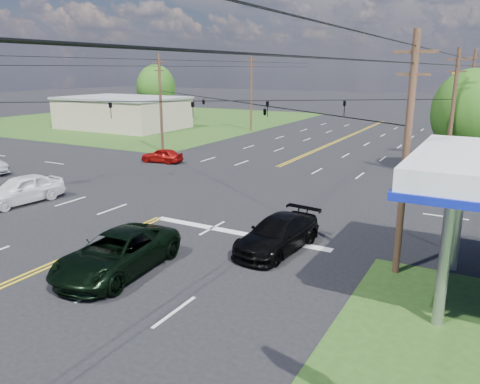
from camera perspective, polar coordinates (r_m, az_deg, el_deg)
The scene contains 18 objects.
ground at distance 32.88m, azimuth -1.15°, elevation 0.56°, with size 280.00×280.00×0.00m, color black.
grass_nw at distance 78.82m, azimuth -11.75°, elevation 8.65°, with size 46.00×48.00×0.03m, color #254516.
stop_bar at distance 23.86m, azimuth -0.34°, elevation -5.03°, with size 10.00×0.50×0.02m, color silver.
retail_nw at distance 67.88m, azimuth -14.09°, elevation 9.25°, with size 16.00×11.00×4.00m, color tan.
pole_se at distance 19.08m, azimuth 19.59°, elevation 4.34°, with size 1.60×0.28×9.50m.
pole_nw at distance 46.76m, azimuth -9.65°, elevation 10.73°, with size 1.60×0.28×9.50m.
pole_ne at distance 36.84m, azimuth 24.44°, elevation 8.57°, with size 1.60×0.28×9.50m.
pole_left_far at distance 62.74m, azimuth 1.38°, elevation 12.16°, with size 1.60×0.28×10.00m.
pole_right_far at distance 55.74m, azimuth 26.24°, elevation 10.34°, with size 1.60×0.28×10.00m.
span_wire_signals at distance 31.93m, azimuth -1.21°, elevation 11.05°, with size 26.00×18.00×1.13m.
power_lines at distance 30.15m, azimuth -3.21°, elevation 15.76°, with size 26.04×100.00×0.64m.
tree_right_a at distance 39.76m, azimuth 26.27°, elevation 8.67°, with size 5.70×5.70×8.18m.
tree_far_l at distance 76.54m, azimuth -10.20°, elevation 12.45°, with size 6.08×6.08×8.72m.
pickup_dkgreen at distance 19.82m, azimuth -14.76°, elevation -7.21°, with size 2.77×6.02×1.67m, color black.
suv_black at distance 21.55m, azimuth 4.62°, elevation -5.13°, with size 2.16×5.30×1.54m, color black.
pickup_white at distance 31.87m, azimuth -25.07°, elevation 0.30°, with size 2.06×5.12×1.74m, color white.
sedan_red at distance 42.12m, azimuth -9.50°, elevation 4.43°, with size 1.50×3.73×1.27m, color #9E0E0B.
polesign_ne at distance 45.72m, azimuth 25.63°, elevation 10.96°, with size 2.19×0.40×7.91m.
Camera 1 is at (15.95, -15.58, 8.12)m, focal length 35.00 mm.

